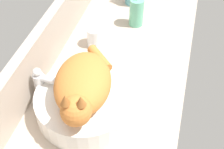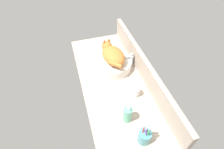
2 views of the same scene
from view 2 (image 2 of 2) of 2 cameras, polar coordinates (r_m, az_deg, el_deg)
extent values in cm
cube|color=#B2A08E|center=(143.79, 0.76, -2.91)|extent=(130.53, 53.03, 4.00)
cube|color=#AD9E8E|center=(142.99, 10.32, 2.16)|extent=(130.53, 3.60, 17.90)
cylinder|color=silver|center=(151.53, 0.42, 3.48)|extent=(31.45, 31.45, 7.80)
ellipsoid|color=#CC7533|center=(145.32, 0.44, 6.21)|extent=(27.67, 21.26, 11.00)
sphere|color=#CC7533|center=(152.72, -1.63, 9.19)|extent=(8.80, 8.80, 8.80)
cone|color=#995726|center=(149.53, -2.62, 10.81)|extent=(2.80, 2.80, 3.20)
cone|color=#995726|center=(151.04, -1.08, 11.26)|extent=(2.80, 2.80, 3.20)
cylinder|color=#CC7533|center=(136.60, 1.06, 3.34)|extent=(10.06, 10.03, 3.20)
cylinder|color=silver|center=(153.65, 6.24, 4.68)|extent=(3.60, 3.60, 11.00)
cylinder|color=silver|center=(149.26, 4.53, 5.86)|extent=(3.12, 10.16, 2.20)
sphere|color=silver|center=(149.32, 6.44, 6.61)|extent=(2.80, 2.80, 2.80)
cylinder|color=#60B793|center=(117.76, 5.11, -12.82)|extent=(6.04, 6.04, 12.10)
cylinder|color=silver|center=(111.46, 5.37, -10.84)|extent=(1.20, 1.20, 2.80)
cylinder|color=silver|center=(109.70, 5.64, -10.95)|extent=(2.20, 1.00, 1.00)
cylinder|color=teal|center=(113.45, 10.54, -19.33)|extent=(7.84, 7.84, 9.43)
cylinder|color=#D13838|center=(109.69, 9.94, -18.18)|extent=(2.22, 1.90, 17.04)
cube|color=white|center=(102.18, 10.56, -16.10)|extent=(1.39, 0.94, 2.53)
cylinder|color=green|center=(109.48, 11.61, -18.91)|extent=(2.01, 2.69, 17.02)
cube|color=white|center=(101.96, 12.34, -16.87)|extent=(1.36, 1.05, 2.54)
cylinder|color=blue|center=(110.17, 11.07, -17.99)|extent=(2.09, 1.96, 17.04)
cube|color=white|center=(102.70, 11.75, -15.91)|extent=(1.37, 0.95, 2.52)
cylinder|color=purple|center=(109.35, 11.13, -18.89)|extent=(1.10, 4.07, 16.88)
cube|color=white|center=(101.82, 11.82, -16.85)|extent=(1.23, 1.24, 2.52)
cylinder|color=white|center=(132.16, 7.64, -5.48)|extent=(6.46, 6.46, 7.69)
cylinder|color=silver|center=(133.59, 7.57, -5.96)|extent=(5.68, 5.68, 4.02)
camera|label=1|loc=(1.68, -17.02, 35.72)|focal=50.00mm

